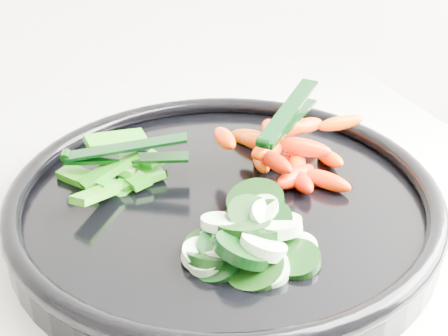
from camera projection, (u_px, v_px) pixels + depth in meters
name	position (u px, v px, depth m)	size (l,w,h in m)	color
veggie_tray	(224.00, 202.00, 0.54)	(0.49, 0.49, 0.04)	black
cucumber_pile	(246.00, 239.00, 0.47)	(0.12, 0.13, 0.04)	black
carrot_pile	(284.00, 150.00, 0.58)	(0.15, 0.15, 0.05)	#FF4000
pepper_pile	(118.00, 171.00, 0.57)	(0.10, 0.13, 0.03)	#226B0A
tong_carrot	(287.00, 118.00, 0.57)	(0.09, 0.09, 0.02)	black
tong_pepper	(123.00, 153.00, 0.56)	(0.11, 0.05, 0.02)	black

